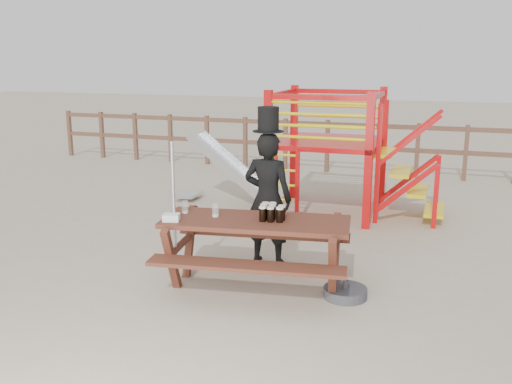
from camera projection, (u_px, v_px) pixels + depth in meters
The scene contains 10 objects.
ground at pixel (244, 287), 6.61m from camera, with size 60.00×60.00×0.00m, color #B3A48B.
back_fence at pixel (349, 141), 12.89m from camera, with size 15.09×0.09×1.20m.
playground_fort at pixel (323, 150), 9.62m from camera, with size 4.71×1.84×2.10m.
picnic_table at pixel (256, 245), 6.50m from camera, with size 2.28×1.73×0.82m.
man_with_hat at pixel (268, 195), 7.20m from camera, with size 0.63×0.42×2.02m.
metal_pole at pixel (174, 216), 6.43m from camera, with size 0.04×0.04×1.70m, color #B2B2B7.
parasol_base at pixel (345, 292), 6.32m from camera, with size 0.49×0.49×0.21m.
paper_bag at pixel (171, 217), 6.37m from camera, with size 0.18×0.14×0.08m, color white.
stout_pints at pixel (271, 212), 6.41m from camera, with size 0.30×0.28×0.17m.
empty_glasses at pixel (200, 209), 6.61m from camera, with size 0.48×0.10×0.15m.
Camera 1 is at (2.11, -5.80, 2.61)m, focal length 40.00 mm.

